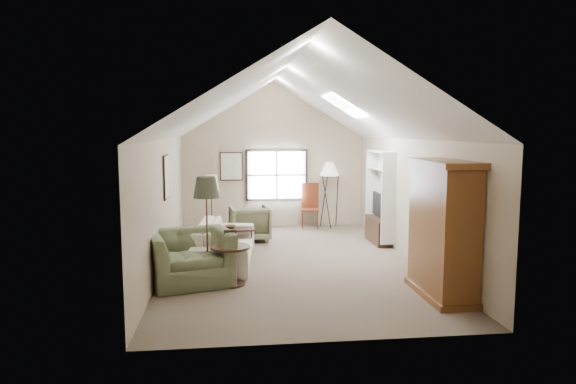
{
  "coord_description": "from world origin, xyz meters",
  "views": [
    {
      "loc": [
        -1.23,
        -10.15,
        2.67
      ],
      "look_at": [
        0.0,
        0.4,
        1.4
      ],
      "focal_mm": 32.0,
      "sensor_mm": 36.0,
      "label": 1
    }
  ],
  "objects": [
    {
      "name": "wall_art",
      "position": [
        -1.88,
        1.94,
        1.73
      ],
      "size": [
        1.97,
        3.71,
        0.88
      ],
      "color": "black",
      "rests_on": "room_shell"
    },
    {
      "name": "bowl",
      "position": [
        -1.21,
        1.09,
        0.56
      ],
      "size": [
        0.27,
        0.27,
        0.06
      ],
      "primitive_type": "imported",
      "rotation": [
        0.0,
        0.0,
        0.11
      ],
      "color": "#352615",
      "rests_on": "coffee_table"
    },
    {
      "name": "side_chair",
      "position": [
        1.0,
        3.7,
        0.61
      ],
      "size": [
        0.55,
        0.55,
        1.23
      ],
      "primitive_type": "cube",
      "rotation": [
        0.0,
        0.0,
        -0.16
      ],
      "color": "maroon",
      "rests_on": "ground"
    },
    {
      "name": "tv_alcove",
      "position": [
        2.34,
        1.6,
        1.15
      ],
      "size": [
        0.32,
        1.3,
        2.1
      ],
      "primitive_type": "cube",
      "color": "white",
      "rests_on": "ground"
    },
    {
      "name": "tv_panel",
      "position": [
        2.32,
        1.6,
        0.92
      ],
      "size": [
        0.05,
        0.9,
        0.55
      ],
      "primitive_type": "cube",
      "color": "black",
      "rests_on": "media_console"
    },
    {
      "name": "dark_lamp",
      "position": [
        -1.62,
        -1.2,
        0.96
      ],
      "size": [
        0.5,
        0.5,
        1.92
      ],
      "primitive_type": null,
      "rotation": [
        0.0,
        0.0,
        -0.09
      ],
      "color": "#272B1E",
      "rests_on": "ground"
    },
    {
      "name": "media_console",
      "position": [
        2.32,
        1.6,
        0.3
      ],
      "size": [
        0.34,
        1.18,
        0.6
      ],
      "primitive_type": "cube",
      "color": "#382316",
      "rests_on": "ground"
    },
    {
      "name": "armchair_far",
      "position": [
        -0.74,
        2.2,
        0.43
      ],
      "size": [
        1.02,
        1.05,
        0.85
      ],
      "primitive_type": "imported",
      "rotation": [
        0.0,
        0.0,
        3.27
      ],
      "color": "#5D5E41",
      "rests_on": "ground"
    },
    {
      "name": "window",
      "position": [
        0.1,
        3.96,
        1.45
      ],
      "size": [
        1.72,
        0.08,
        1.42
      ],
      "primitive_type": "cube",
      "color": "black",
      "rests_on": "room_shell"
    },
    {
      "name": "side_table",
      "position": [
        -1.22,
        -1.4,
        0.34
      ],
      "size": [
        0.75,
        0.75,
        0.69
      ],
      "primitive_type": "cylinder",
      "rotation": [
        0.0,
        0.0,
        -0.09
      ],
      "color": "#3A2517",
      "rests_on": "ground"
    },
    {
      "name": "armchair_near",
      "position": [
        -1.92,
        -1.19,
        0.46
      ],
      "size": [
        1.7,
        1.57,
        0.92
      ],
      "primitive_type": "imported",
      "rotation": [
        0.0,
        0.0,
        0.27
      ],
      "color": "#67714F",
      "rests_on": "ground"
    },
    {
      "name": "skylight",
      "position": [
        1.3,
        0.9,
        3.22
      ],
      "size": [
        0.8,
        1.2,
        0.52
      ],
      "primitive_type": null,
      "color": "white",
      "rests_on": "room_shell"
    },
    {
      "name": "armoire",
      "position": [
        2.18,
        -2.4,
        1.1
      ],
      "size": [
        0.6,
        1.5,
        2.2
      ],
      "primitive_type": "cube",
      "color": "brown",
      "rests_on": "ground"
    },
    {
      "name": "tripod_lamp",
      "position": [
        1.54,
        3.7,
        0.92
      ],
      "size": [
        0.68,
        0.68,
        1.85
      ],
      "primitive_type": null,
      "rotation": [
        0.0,
        0.0,
        -0.34
      ],
      "color": "white",
      "rests_on": "ground"
    },
    {
      "name": "tan_lamp",
      "position": [
        -1.62,
        1.4,
        0.86
      ],
      "size": [
        0.37,
        0.37,
        1.72
      ],
      "primitive_type": null,
      "rotation": [
        0.0,
        0.0,
        -0.09
      ],
      "color": "tan",
      "rests_on": "ground"
    },
    {
      "name": "sofa",
      "position": [
        -1.32,
        0.2,
        0.4
      ],
      "size": [
        1.31,
        2.83,
        0.8
      ],
      "primitive_type": "imported",
      "rotation": [
        0.0,
        0.0,
        1.48
      ],
      "color": "white",
      "rests_on": "ground"
    },
    {
      "name": "room_shell",
      "position": [
        0.0,
        0.0,
        3.21
      ],
      "size": [
        5.01,
        8.01,
        4.0
      ],
      "color": "brown",
      "rests_on": "ground"
    },
    {
      "name": "coffee_table",
      "position": [
        -1.21,
        1.09,
        0.26
      ],
      "size": [
        1.09,
        0.68,
        0.53
      ],
      "primitive_type": "cube",
      "rotation": [
        0.0,
        0.0,
        0.11
      ],
      "color": "#381E17",
      "rests_on": "ground"
    }
  ]
}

